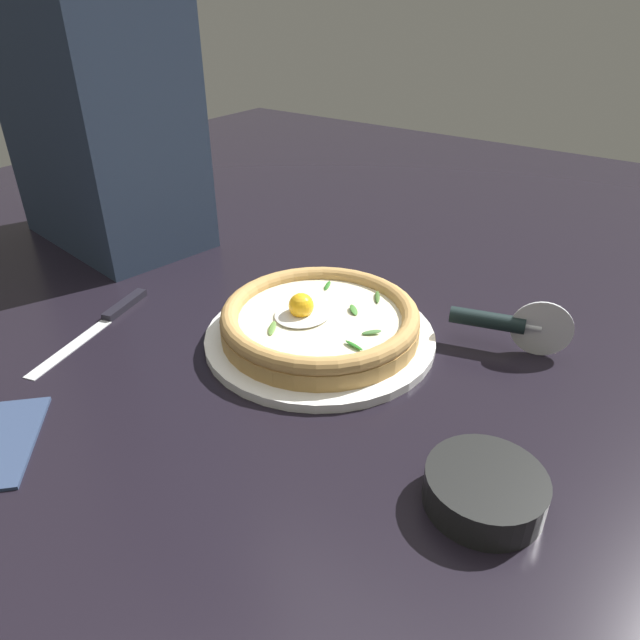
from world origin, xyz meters
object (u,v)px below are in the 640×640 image
pizza_cutter (502,323)px  side_bowl (485,489)px  table_knife (109,317)px  pizza (320,320)px

pizza_cutter → side_bowl: bearing=17.9°
side_bowl → pizza_cutter: bearing=-162.1°
side_bowl → table_knife: (-0.01, -0.57, -0.01)m
pizza_cutter → table_knife: pizza_cutter is taller
pizza → pizza_cutter: bearing=121.6°
side_bowl → table_knife: bearing=-90.7°
pizza_cutter → table_knife: size_ratio=0.65×
table_knife → pizza_cutter: bearing=118.1°
pizza_cutter → table_knife: bearing=-61.9°
pizza → table_knife: pizza is taller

